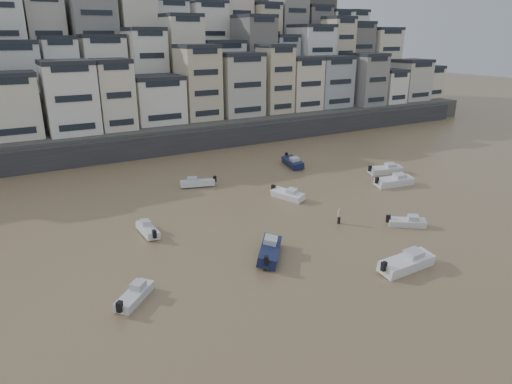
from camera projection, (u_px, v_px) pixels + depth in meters
harbor_wall at (167, 144)px, 77.68m from camera, size 140.00×3.00×3.50m
hillside at (126, 63)px, 108.81m from camera, size 141.04×66.00×50.00m
boat_a at (407, 261)px, 39.53m from camera, size 5.99×2.09×1.62m
boat_b at (407, 221)px, 48.56m from camera, size 4.19×3.66×1.15m
boat_c at (270, 249)px, 41.71m from camera, size 5.14×5.85×1.61m
boat_d at (394, 180)px, 61.52m from camera, size 6.19×2.87×1.62m
boat_e at (288, 194)px, 56.60m from camera, size 3.01×5.13×1.33m
boat_f at (148, 228)px, 46.68m from camera, size 1.53×4.43×1.20m
boat_g at (386, 169)px, 66.86m from camera, size 5.79×3.07×1.50m
boat_h at (197, 182)px, 61.26m from camera, size 5.26×2.98×1.36m
boat_i at (293, 161)px, 70.62m from camera, size 3.33×6.29×1.64m
boat_j at (134, 294)px, 34.96m from camera, size 4.16×4.11×1.20m
person_pink at (339, 216)px, 49.15m from camera, size 0.44×0.44×1.74m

